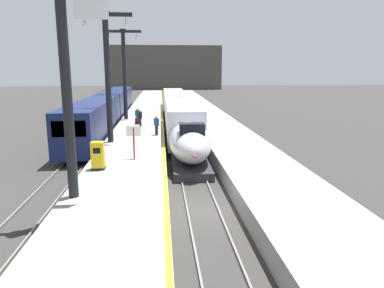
{
  "coord_description": "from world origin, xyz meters",
  "views": [
    {
      "loc": [
        -1.93,
        -16.21,
        6.7
      ],
      "look_at": [
        0.1,
        6.97,
        1.8
      ],
      "focal_mm": 33.53,
      "sensor_mm": 36.0,
      "label": 1
    }
  ],
  "objects_px": {
    "station_column_far": "(124,66)",
    "passenger_near_edge": "(138,115)",
    "rolling_suitcase": "(137,121)",
    "ticket_machine_yellow": "(98,157)",
    "highspeed_train_main": "(179,113)",
    "departure_info_board": "(134,136)",
    "regional_train_adjacent": "(108,109)",
    "station_column_mid": "(107,66)",
    "passenger_mid_platform": "(156,124)",
    "passenger_far_waiting": "(140,117)",
    "station_column_near": "(66,63)"
  },
  "relations": [
    {
      "from": "highspeed_train_main",
      "to": "passenger_far_waiting",
      "type": "xyz_separation_m",
      "value": [
        -3.98,
        -3.33,
        0.12
      ]
    },
    {
      "from": "passenger_mid_platform",
      "to": "passenger_far_waiting",
      "type": "distance_m",
      "value": 5.08
    },
    {
      "from": "station_column_near",
      "to": "station_column_far",
      "type": "height_order",
      "value": "station_column_far"
    },
    {
      "from": "rolling_suitcase",
      "to": "ticket_machine_yellow",
      "type": "relative_size",
      "value": 0.61
    },
    {
      "from": "passenger_far_waiting",
      "to": "rolling_suitcase",
      "type": "height_order",
      "value": "passenger_far_waiting"
    },
    {
      "from": "station_column_far",
      "to": "rolling_suitcase",
      "type": "xyz_separation_m",
      "value": [
        1.47,
        -3.88,
        -5.59
      ]
    },
    {
      "from": "station_column_far",
      "to": "passenger_near_edge",
      "type": "bearing_deg",
      "value": -68.44
    },
    {
      "from": "passenger_near_edge",
      "to": "station_column_far",
      "type": "bearing_deg",
      "value": 111.56
    },
    {
      "from": "regional_train_adjacent",
      "to": "station_column_mid",
      "type": "xyz_separation_m",
      "value": [
        2.2,
        -14.29,
        4.78
      ]
    },
    {
      "from": "ticket_machine_yellow",
      "to": "passenger_far_waiting",
      "type": "bearing_deg",
      "value": 84.16
    },
    {
      "from": "highspeed_train_main",
      "to": "rolling_suitcase",
      "type": "distance_m",
      "value": 4.75
    },
    {
      "from": "highspeed_train_main",
      "to": "passenger_mid_platform",
      "type": "xyz_separation_m",
      "value": [
        -2.33,
        -8.14,
        0.12
      ]
    },
    {
      "from": "regional_train_adjacent",
      "to": "departure_info_board",
      "type": "relative_size",
      "value": 17.26
    },
    {
      "from": "regional_train_adjacent",
      "to": "departure_info_board",
      "type": "height_order",
      "value": "regional_train_adjacent"
    },
    {
      "from": "rolling_suitcase",
      "to": "passenger_mid_platform",
      "type": "bearing_deg",
      "value": -72.12
    },
    {
      "from": "passenger_near_edge",
      "to": "ticket_machine_yellow",
      "type": "bearing_deg",
      "value": -94.12
    },
    {
      "from": "regional_train_adjacent",
      "to": "rolling_suitcase",
      "type": "xyz_separation_m",
      "value": [
        3.67,
        -5.1,
        -0.77
      ]
    },
    {
      "from": "highspeed_train_main",
      "to": "departure_info_board",
      "type": "xyz_separation_m",
      "value": [
        -3.67,
        -16.44,
        0.63
      ]
    },
    {
      "from": "rolling_suitcase",
      "to": "regional_train_adjacent",
      "type": "bearing_deg",
      "value": 125.69
    },
    {
      "from": "regional_train_adjacent",
      "to": "station_column_far",
      "type": "relative_size",
      "value": 3.7
    },
    {
      "from": "passenger_near_edge",
      "to": "passenger_mid_platform",
      "type": "xyz_separation_m",
      "value": [
        2.0,
        -6.41,
        0.0
      ]
    },
    {
      "from": "station_column_near",
      "to": "station_column_mid",
      "type": "height_order",
      "value": "station_column_mid"
    },
    {
      "from": "departure_info_board",
      "to": "passenger_mid_platform",
      "type": "bearing_deg",
      "value": 80.83
    },
    {
      "from": "highspeed_train_main",
      "to": "passenger_near_edge",
      "type": "relative_size",
      "value": 22.76
    },
    {
      "from": "station_column_near",
      "to": "regional_train_adjacent",
      "type": "bearing_deg",
      "value": 94.83
    },
    {
      "from": "passenger_mid_platform",
      "to": "ticket_machine_yellow",
      "type": "height_order",
      "value": "passenger_mid_platform"
    },
    {
      "from": "station_column_mid",
      "to": "ticket_machine_yellow",
      "type": "height_order",
      "value": "station_column_mid"
    },
    {
      "from": "regional_train_adjacent",
      "to": "station_column_far",
      "type": "distance_m",
      "value": 5.43
    },
    {
      "from": "station_column_near",
      "to": "ticket_machine_yellow",
      "type": "relative_size",
      "value": 6.06
    },
    {
      "from": "passenger_far_waiting",
      "to": "rolling_suitcase",
      "type": "xyz_separation_m",
      "value": [
        -0.46,
        1.72,
        -0.69
      ]
    },
    {
      "from": "passenger_near_edge",
      "to": "passenger_mid_platform",
      "type": "height_order",
      "value": "same"
    },
    {
      "from": "passenger_mid_platform",
      "to": "station_column_mid",
      "type": "bearing_deg",
      "value": -143.25
    },
    {
      "from": "passenger_near_edge",
      "to": "rolling_suitcase",
      "type": "bearing_deg",
      "value": 135.13
    },
    {
      "from": "passenger_mid_platform",
      "to": "ticket_machine_yellow",
      "type": "distance_m",
      "value": 11.07
    },
    {
      "from": "passenger_near_edge",
      "to": "passenger_far_waiting",
      "type": "xyz_separation_m",
      "value": [
        0.35,
        -1.61,
        0.0
      ]
    },
    {
      "from": "passenger_near_edge",
      "to": "passenger_far_waiting",
      "type": "distance_m",
      "value": 1.64
    },
    {
      "from": "station_column_mid",
      "to": "station_column_far",
      "type": "xyz_separation_m",
      "value": [
        0.0,
        13.07,
        0.04
      ]
    },
    {
      "from": "regional_train_adjacent",
      "to": "rolling_suitcase",
      "type": "bearing_deg",
      "value": -54.31
    },
    {
      "from": "departure_info_board",
      "to": "station_column_far",
      "type": "bearing_deg",
      "value": 96.8
    },
    {
      "from": "passenger_mid_platform",
      "to": "passenger_far_waiting",
      "type": "relative_size",
      "value": 1.0
    },
    {
      "from": "rolling_suitcase",
      "to": "station_column_near",
      "type": "bearing_deg",
      "value": -93.75
    },
    {
      "from": "ticket_machine_yellow",
      "to": "passenger_near_edge",
      "type": "bearing_deg",
      "value": 85.88
    },
    {
      "from": "regional_train_adjacent",
      "to": "passenger_far_waiting",
      "type": "bearing_deg",
      "value": -58.83
    },
    {
      "from": "rolling_suitcase",
      "to": "ticket_machine_yellow",
      "type": "distance_m",
      "value": 17.15
    },
    {
      "from": "station_column_mid",
      "to": "departure_info_board",
      "type": "height_order",
      "value": "station_column_mid"
    },
    {
      "from": "station_column_mid",
      "to": "passenger_far_waiting",
      "type": "bearing_deg",
      "value": 75.56
    },
    {
      "from": "ticket_machine_yellow",
      "to": "departure_info_board",
      "type": "xyz_separation_m",
      "value": [
        1.88,
        2.28,
        0.77
      ]
    },
    {
      "from": "passenger_mid_platform",
      "to": "departure_info_board",
      "type": "xyz_separation_m",
      "value": [
        -1.34,
        -8.31,
        0.52
      ]
    },
    {
      "from": "ticket_machine_yellow",
      "to": "station_column_far",
      "type": "bearing_deg",
      "value": 90.96
    },
    {
      "from": "station_column_far",
      "to": "passenger_near_edge",
      "type": "xyz_separation_m",
      "value": [
        1.58,
        -3.99,
        -4.91
      ]
    }
  ]
}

